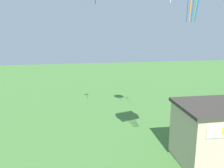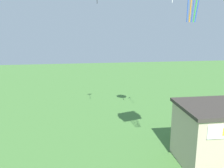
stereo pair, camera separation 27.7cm
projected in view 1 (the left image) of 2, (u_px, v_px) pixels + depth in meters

